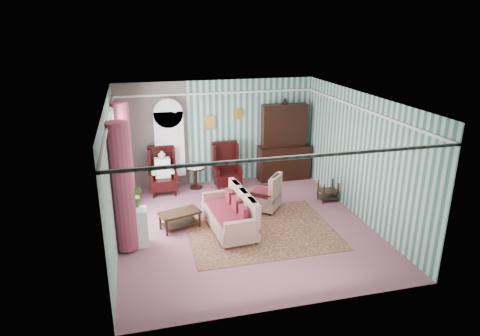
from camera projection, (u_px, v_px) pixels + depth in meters
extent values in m
plane|color=#834C5B|center=(244.00, 226.00, 9.68)|extent=(6.00, 6.00, 0.00)
cube|color=#345F59|center=(217.00, 132.00, 11.96)|extent=(5.50, 0.02, 2.90)
cube|color=#345F59|center=(294.00, 227.00, 6.46)|extent=(5.50, 0.02, 2.90)
cube|color=#345F59|center=(112.00, 176.00, 8.58)|extent=(0.02, 6.00, 2.90)
cube|color=#345F59|center=(359.00, 156.00, 9.84)|extent=(0.02, 6.00, 2.90)
cube|color=silver|center=(244.00, 98.00, 8.74)|extent=(5.50, 6.00, 0.02)
cube|color=#814154|center=(152.00, 136.00, 11.54)|extent=(1.90, 0.01, 2.90)
cube|color=silver|center=(244.00, 115.00, 8.85)|extent=(5.50, 6.00, 0.05)
cube|color=white|center=(114.00, 162.00, 9.10)|extent=(0.04, 1.50, 1.90)
cylinder|color=brown|center=(122.00, 188.00, 8.24)|extent=(0.44, 0.44, 2.60)
cylinder|color=brown|center=(123.00, 156.00, 10.17)|extent=(0.44, 0.44, 2.60)
cube|color=gold|center=(210.00, 122.00, 11.79)|extent=(0.30, 0.03, 0.38)
cube|color=silver|center=(170.00, 148.00, 11.61)|extent=(0.80, 0.28, 2.24)
cube|color=black|center=(284.00, 140.00, 12.23)|extent=(1.50, 0.56, 2.36)
cube|color=black|center=(163.00, 171.00, 11.36)|extent=(0.76, 0.80, 1.25)
cube|color=black|center=(227.00, 166.00, 11.76)|extent=(0.76, 0.80, 1.25)
cylinder|color=black|center=(196.00, 178.00, 11.81)|extent=(0.50, 0.50, 0.60)
cube|color=black|center=(328.00, 191.00, 10.99)|extent=(0.45, 0.38, 0.54)
cube|color=silver|center=(134.00, 228.00, 8.72)|extent=(0.55, 0.35, 0.80)
cube|color=#451718|center=(260.00, 230.00, 9.47)|extent=(3.20, 2.60, 0.01)
cube|color=#C4B198|center=(229.00, 211.00, 9.36)|extent=(1.04, 1.88, 0.90)
cube|color=beige|center=(264.00, 192.00, 10.38)|extent=(1.14, 1.13, 0.94)
cube|color=black|center=(180.00, 220.00, 9.53)|extent=(1.00, 0.72, 0.40)
imported|color=#1E571B|center=(127.00, 202.00, 8.39)|extent=(0.45, 0.41, 0.45)
imported|color=#1B551A|center=(136.00, 196.00, 8.67)|extent=(0.31, 0.29, 0.46)
imported|color=#27561A|center=(128.00, 200.00, 8.54)|extent=(0.27, 0.27, 0.43)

